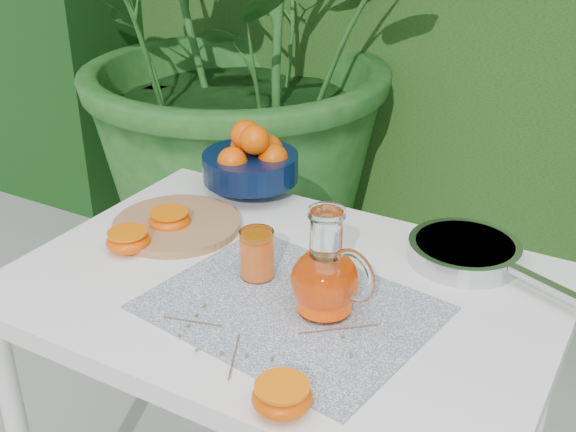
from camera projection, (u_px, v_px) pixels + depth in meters
The scene contains 10 objects.
potted_plant_left at pixel (254, 21), 2.55m from camera, with size 1.89×1.89×1.89m, color #1B4F1B.
white_table at pixel (283, 318), 1.39m from camera, with size 1.00×0.70×0.75m.
placemat at pixel (291, 307), 1.27m from camera, with size 0.47×0.37×0.00m, color #0D1F4E.
cutting_board at pixel (177, 225), 1.54m from camera, with size 0.27×0.27×0.02m, color #A6754A.
fruit_bowl at pixel (251, 161), 1.67m from camera, with size 0.28×0.28×0.18m.
juice_pitcher at pixel (326, 278), 1.23m from camera, with size 0.18×0.15×0.20m.
juice_tumbler at pixel (257, 255), 1.34m from camera, with size 0.08×0.08×0.10m.
saute_pan at pixel (465, 251), 1.41m from camera, with size 0.40×0.29×0.04m.
orange_halves at pixel (184, 273), 1.34m from camera, with size 0.62×0.48×0.04m.
thyme_sprigs at pixel (258, 334), 1.19m from camera, with size 0.33×0.26×0.01m.
Camera 1 is at (0.60, -0.93, 1.46)m, focal length 45.00 mm.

